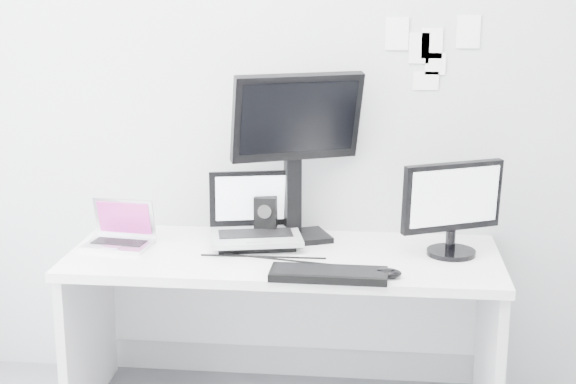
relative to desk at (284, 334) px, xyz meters
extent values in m
plane|color=silver|center=(0.00, 0.35, 0.99)|extent=(3.60, 0.00, 3.60)
cube|color=white|center=(0.00, 0.00, 0.00)|extent=(1.80, 0.70, 0.73)
cube|color=silver|center=(-0.72, 0.01, 0.47)|extent=(0.30, 0.24, 0.21)
cube|color=black|center=(-0.10, 0.20, 0.46)|extent=(0.12, 0.12, 0.19)
cube|color=#B0B4B8|center=(-0.13, 0.08, 0.53)|extent=(0.44, 0.38, 0.32)
cube|color=black|center=(0.03, 0.19, 0.74)|extent=(0.59, 0.41, 0.76)
cube|color=black|center=(0.70, 0.05, 0.57)|extent=(0.49, 0.38, 0.41)
cube|color=black|center=(0.20, -0.28, 0.38)|extent=(0.45, 0.17, 0.03)
ellipsoid|color=black|center=(0.43, -0.26, 0.38)|extent=(0.12, 0.08, 0.04)
cube|color=white|center=(0.45, 0.34, 1.26)|extent=(0.10, 0.00, 0.14)
cube|color=white|center=(0.60, 0.34, 1.22)|extent=(0.09, 0.00, 0.13)
cube|color=white|center=(0.75, 0.34, 1.26)|extent=(0.10, 0.00, 0.14)
cube|color=white|center=(0.58, 0.34, 1.05)|extent=(0.11, 0.00, 0.08)
cube|color=white|center=(0.62, 0.34, 1.13)|extent=(0.09, 0.00, 0.09)
cube|color=white|center=(0.55, 0.34, 1.19)|extent=(0.09, 0.00, 0.13)
camera|label=1|loc=(0.38, -3.36, 1.48)|focal=52.91mm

